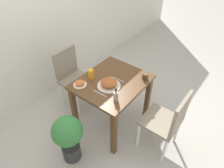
% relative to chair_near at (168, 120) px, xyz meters
% --- Properties ---
extents(ground_plane, '(16.00, 16.00, 0.00)m').
position_rel_chair_near_xyz_m(ground_plane, '(-0.05, 0.78, -0.52)').
color(ground_plane, '#B7B2A8').
extents(wall_back, '(8.00, 0.05, 2.60)m').
position_rel_chair_near_xyz_m(wall_back, '(-0.05, 2.07, 0.78)').
color(wall_back, silver).
rests_on(wall_back, ground_plane).
extents(dining_table, '(0.89, 0.77, 0.76)m').
position_rel_chair_near_xyz_m(dining_table, '(-0.05, 0.78, 0.11)').
color(dining_table, brown).
rests_on(dining_table, ground_plane).
extents(chair_near, '(0.42, 0.42, 0.91)m').
position_rel_chair_near_xyz_m(chair_near, '(0.00, 0.00, 0.00)').
color(chair_near, gray).
rests_on(chair_near, ground_plane).
extents(chair_far, '(0.42, 0.42, 0.91)m').
position_rel_chair_near_xyz_m(chair_far, '(-0.07, 1.51, 0.00)').
color(chair_far, gray).
rests_on(chair_far, ground_plane).
extents(food_plate, '(0.28, 0.28, 0.10)m').
position_rel_chair_near_xyz_m(food_plate, '(-0.16, 0.74, 0.28)').
color(food_plate, beige).
rests_on(food_plate, dining_table).
extents(side_plate, '(0.16, 0.16, 0.06)m').
position_rel_chair_near_xyz_m(side_plate, '(-0.36, 1.03, 0.26)').
color(side_plate, beige).
rests_on(side_plate, dining_table).
extents(drink_cup, '(0.08, 0.08, 0.08)m').
position_rel_chair_near_xyz_m(drink_cup, '(0.24, 0.47, 0.28)').
color(drink_cup, '#4C331E').
rests_on(drink_cup, dining_table).
extents(juice_glass, '(0.07, 0.07, 0.13)m').
position_rel_chair_near_xyz_m(juice_glass, '(-0.17, 1.02, 0.30)').
color(juice_glass, orange).
rests_on(juice_glass, dining_table).
extents(sauce_bottle, '(0.05, 0.05, 0.18)m').
position_rel_chair_near_xyz_m(sauce_bottle, '(-0.30, 0.53, 0.31)').
color(sauce_bottle, gray).
rests_on(sauce_bottle, dining_table).
extents(fork_utensil, '(0.02, 0.19, 0.00)m').
position_rel_chair_near_xyz_m(fork_utensil, '(-0.33, 0.74, 0.24)').
color(fork_utensil, silver).
rests_on(fork_utensil, dining_table).
extents(spoon_utensil, '(0.02, 0.20, 0.00)m').
position_rel_chair_near_xyz_m(spoon_utensil, '(0.02, 0.74, 0.24)').
color(spoon_utensil, silver).
rests_on(spoon_utensil, dining_table).
extents(potted_plant_left, '(0.35, 0.35, 0.68)m').
position_rel_chair_near_xyz_m(potted_plant_left, '(-0.82, 0.81, -0.09)').
color(potted_plant_left, '#333333').
rests_on(potted_plant_left, ground_plane).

